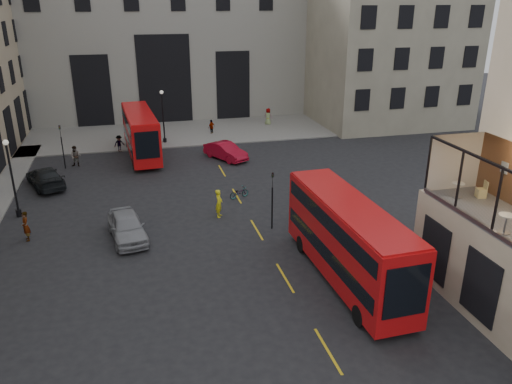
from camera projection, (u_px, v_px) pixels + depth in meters
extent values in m
plane|color=black|center=(372.00, 343.00, 21.24)|extent=(140.00, 140.00, 0.00)
cube|color=black|center=(480.00, 287.00, 21.66)|extent=(0.08, 9.20, 3.00)
cube|color=beige|center=(455.00, 162.00, 25.05)|extent=(3.00, 0.04, 2.90)
cube|color=slate|center=(491.00, 231.00, 20.68)|extent=(0.12, 10.00, 0.18)
cube|color=black|center=(503.00, 168.00, 19.69)|extent=(0.12, 10.00, 0.10)
cube|color=beige|center=(504.00, 168.00, 23.70)|extent=(0.04, 0.45, 0.55)
cube|color=tan|center=(511.00, 278.00, 21.91)|extent=(3.00, 11.00, 4.50)
cube|color=gray|center=(159.00, 40.00, 60.19)|extent=(34.00, 10.00, 18.00)
cube|color=black|center=(165.00, 80.00, 57.09)|extent=(6.00, 0.12, 10.00)
cube|color=black|center=(93.00, 92.00, 55.62)|extent=(4.00, 0.12, 8.00)
cube|color=black|center=(233.00, 86.00, 59.28)|extent=(4.00, 0.12, 8.00)
cube|color=#9C957E|center=(380.00, 32.00, 58.33)|extent=(16.00, 18.00, 20.00)
cube|color=slate|center=(162.00, 133.00, 54.17)|extent=(40.00, 12.00, 0.12)
cylinder|color=black|center=(272.00, 208.00, 31.34)|extent=(0.10, 0.10, 2.80)
imported|color=black|center=(272.00, 180.00, 30.65)|extent=(0.16, 0.20, 1.00)
cylinder|color=black|center=(63.00, 153.00, 42.59)|extent=(0.10, 0.10, 2.80)
imported|color=black|center=(60.00, 131.00, 41.90)|extent=(0.16, 0.20, 1.00)
cylinder|color=black|center=(13.00, 181.00, 32.70)|extent=(0.14, 0.14, 5.00)
cylinder|color=black|center=(19.00, 213.00, 33.51)|extent=(0.36, 0.36, 0.50)
sphere|color=silver|center=(6.00, 142.00, 31.74)|extent=(0.36, 0.36, 0.36)
cylinder|color=black|center=(163.00, 119.00, 49.67)|extent=(0.14, 0.14, 5.00)
cylinder|color=black|center=(165.00, 141.00, 50.49)|extent=(0.36, 0.36, 0.50)
sphere|color=silver|center=(162.00, 92.00, 48.71)|extent=(0.36, 0.36, 0.36)
cube|color=#BA0C0F|center=(348.00, 240.00, 25.26)|extent=(2.78, 10.85, 3.82)
cube|color=black|center=(347.00, 249.00, 25.45)|extent=(2.80, 10.26, 0.78)
cube|color=black|center=(349.00, 218.00, 24.83)|extent=(2.80, 10.26, 0.78)
cube|color=#BA0C0F|center=(350.00, 204.00, 24.55)|extent=(2.67, 10.63, 0.12)
cylinder|color=black|center=(302.00, 244.00, 28.72)|extent=(0.30, 0.99, 0.98)
cylinder|color=black|center=(337.00, 239.00, 29.29)|extent=(0.30, 0.99, 0.98)
cylinder|color=black|center=(359.00, 316.00, 22.25)|extent=(0.30, 0.99, 0.98)
cylinder|color=black|center=(403.00, 308.00, 22.82)|extent=(0.30, 0.99, 0.98)
cube|color=red|center=(141.00, 133.00, 45.61)|extent=(3.10, 10.59, 3.70)
cube|color=black|center=(141.00, 138.00, 45.80)|extent=(3.10, 10.02, 0.76)
cube|color=black|center=(140.00, 121.00, 45.20)|extent=(3.10, 10.02, 0.76)
cube|color=red|center=(139.00, 112.00, 44.93)|extent=(2.99, 10.37, 0.11)
cylinder|color=black|center=(127.00, 143.00, 48.90)|extent=(0.33, 0.97, 0.95)
cylinder|color=black|center=(149.00, 141.00, 49.52)|extent=(0.33, 0.97, 0.95)
cylinder|color=black|center=(134.00, 164.00, 42.71)|extent=(0.33, 0.97, 0.95)
cylinder|color=black|center=(159.00, 162.00, 43.33)|extent=(0.33, 0.97, 0.95)
imported|color=gray|center=(127.00, 226.00, 30.20)|extent=(2.65, 5.05, 1.64)
imported|color=#A1091F|center=(226.00, 151.00, 45.27)|extent=(3.68, 4.83, 1.53)
imported|color=black|center=(45.00, 177.00, 38.65)|extent=(3.79, 5.59, 1.50)
imported|color=gray|center=(239.00, 193.00, 36.58)|extent=(1.64, 1.02, 0.81)
imported|color=yellow|center=(219.00, 203.00, 33.23)|extent=(0.69, 0.82, 1.92)
imported|color=gray|center=(76.00, 156.00, 43.25)|extent=(1.03, 0.89, 1.83)
imported|color=gray|center=(119.00, 144.00, 47.48)|extent=(1.18, 0.95, 1.60)
imported|color=gray|center=(212.00, 127.00, 53.52)|extent=(0.98, 0.90, 1.61)
imported|color=gray|center=(268.00, 117.00, 57.47)|extent=(1.13, 1.08, 1.95)
imported|color=gray|center=(26.00, 226.00, 29.96)|extent=(0.63, 0.78, 1.85)
cylinder|color=beige|center=(507.00, 215.00, 20.47)|extent=(0.66, 0.66, 0.04)
cylinder|color=slate|center=(505.00, 224.00, 20.61)|extent=(0.09, 0.09, 0.77)
cylinder|color=slate|center=(504.00, 232.00, 20.75)|extent=(0.48, 0.48, 0.03)
cylinder|color=beige|center=(459.00, 183.00, 24.18)|extent=(0.61, 0.61, 0.04)
cylinder|color=slate|center=(457.00, 190.00, 24.31)|extent=(0.08, 0.08, 0.71)
cylinder|color=slate|center=(456.00, 197.00, 24.44)|extent=(0.45, 0.45, 0.03)
cube|color=#D5C07A|center=(481.00, 193.00, 24.38)|extent=(0.49, 0.49, 0.45)
cube|color=#D5C07A|center=(486.00, 185.00, 24.23)|extent=(0.12, 0.42, 0.40)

